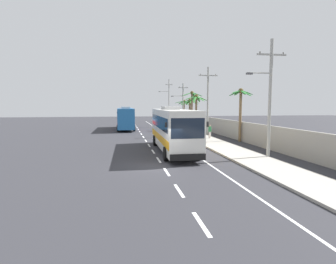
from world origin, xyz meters
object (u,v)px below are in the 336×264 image
coach_bus_foreground (173,128)px  palm_farthest (190,107)px  palm_third (196,104)px  coach_bus_far_lane (126,118)px  palm_nearest (184,107)px  palm_second (241,103)px  utility_pole_distant (169,100)px  motorcycle_beside_bus (179,133)px  pedestrian_near_kerb (195,129)px  palm_fourth (192,102)px  utility_pole_far (182,104)px  pedestrian_midwalk (210,131)px  utility_pole_mid (208,100)px  utility_pole_nearest (269,96)px

coach_bus_foreground → palm_farthest: bearing=72.5°
palm_third → coach_bus_far_lane: bearing=139.1°
palm_nearest → palm_second: size_ratio=0.88×
utility_pole_distant → motorcycle_beside_bus: bearing=-97.5°
pedestrian_near_kerb → palm_third: palm_third is taller
palm_nearest → motorcycle_beside_bus: bearing=-104.3°
utility_pole_distant → coach_bus_foreground: bearing=-99.2°
palm_fourth → palm_farthest: palm_fourth is taller
utility_pole_far → palm_third: utility_pole_far is taller
pedestrian_midwalk → utility_pole_far: size_ratio=0.19×
utility_pole_mid → palm_nearest: (1.41, 20.07, -0.97)m
utility_pole_nearest → utility_pole_distant: size_ratio=0.87×
motorcycle_beside_bus → palm_nearest: (5.66, 22.22, 3.09)m
palm_nearest → palm_fourth: palm_fourth is taller
coach_bus_far_lane → motorcycle_beside_bus: bearing=-64.4°
coach_bus_far_lane → utility_pole_distant: utility_pole_distant is taller
utility_pole_distant → pedestrian_midwalk: bearing=-91.7°
motorcycle_beside_bus → palm_fourth: (4.26, 10.40, 3.89)m
coach_bus_foreground → utility_pole_distant: bearing=80.8°
coach_bus_far_lane → pedestrian_midwalk: 17.76m
motorcycle_beside_bus → palm_farthest: size_ratio=0.38×
utility_pole_nearest → palm_fourth: bearing=89.3°
coach_bus_far_lane → utility_pole_nearest: (10.31, -26.69, 2.76)m
palm_second → palm_farthest: palm_second is taller
coach_bus_far_lane → pedestrian_midwalk: bearing=-57.0°
coach_bus_far_lane → palm_second: 21.41m
utility_pole_mid → palm_farthest: 12.42m
coach_bus_far_lane → palm_third: 13.07m
motorcycle_beside_bus → coach_bus_foreground: bearing=-105.4°
motorcycle_beside_bus → utility_pole_far: bearing=76.2°
utility_pole_nearest → palm_third: bearing=91.8°
utility_pole_nearest → utility_pole_far: 31.33m
pedestrian_near_kerb → utility_pole_mid: size_ratio=0.18×
utility_pole_nearest → pedestrian_midwalk: bearing=93.2°
coach_bus_far_lane → palm_farthest: (11.28, 1.32, 1.65)m
palm_second → coach_bus_foreground: bearing=-149.7°
utility_pole_mid → utility_pole_distant: 31.33m
utility_pole_nearest → coach_bus_foreground: bearing=146.3°
utility_pole_distant → palm_third: 28.78m
pedestrian_midwalk → palm_farthest: size_ratio=0.30×
motorcycle_beside_bus → utility_pole_distant: (4.38, 33.47, 4.74)m
motorcycle_beside_bus → utility_pole_far: utility_pole_far is taller
coach_bus_foreground → utility_pole_distant: size_ratio=1.16×
utility_pole_far → utility_pole_distant: size_ratio=0.79×
coach_bus_far_lane → palm_fourth: size_ratio=1.86×
utility_pole_far → utility_pole_distant: utility_pole_distant is taller
coach_bus_foreground → utility_pole_mid: bearing=59.1°
coach_bus_far_lane → motorcycle_beside_bus: (6.32, -13.17, -1.30)m
utility_pole_distant → palm_fourth: bearing=-90.3°
coach_bus_far_lane → utility_pole_nearest: utility_pole_nearest is taller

